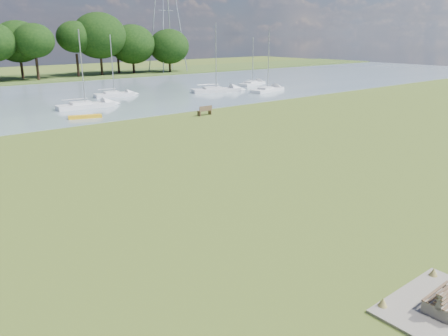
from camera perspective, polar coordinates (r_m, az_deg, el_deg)
ground at (r=24.46m, az=-3.73°, el=-3.20°), size 220.00×220.00×0.00m
river at (r=62.83m, az=-26.53°, el=7.60°), size 220.00×40.00×0.10m
concrete_pad at (r=16.29m, az=27.22°, el=-16.20°), size 4.20×3.20×0.10m
riverbank_bench at (r=47.66m, az=-2.51°, el=7.51°), size 1.71×0.55×1.05m
kayak at (r=47.97m, az=-17.69°, el=6.41°), size 3.44×1.66×0.33m
sailboat_3 at (r=66.81m, az=-1.11°, el=10.31°), size 7.66×4.23×9.98m
sailboat_4 at (r=54.67m, az=-17.74°, el=7.97°), size 6.71×2.18×8.94m
sailboat_6 at (r=67.68m, az=5.68°, el=10.27°), size 6.92×3.30×9.33m
sailboat_7 at (r=63.75m, az=-14.20°, el=9.46°), size 5.60×2.10×8.32m
sailboat_8 at (r=76.03m, az=3.70°, el=11.06°), size 6.38×3.44×7.88m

